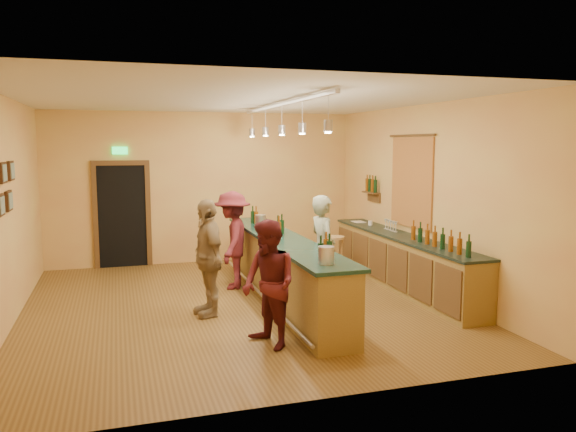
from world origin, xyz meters
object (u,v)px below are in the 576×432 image
object	(u,v)px
customer_a	(269,284)
bar_stool	(334,244)
customer_b	(208,257)
customer_c	(232,240)
tasting_bar	(282,264)
back_counter	(402,261)
bartender	(323,249)

from	to	relation	value
customer_a	bar_stool	xyz separation A→B (m)	(2.18, 3.27, -0.16)
customer_b	customer_c	xyz separation A→B (m)	(0.66, 1.46, -0.01)
customer_b	bar_stool	bearing A→B (deg)	114.60
tasting_bar	customer_b	world-z (taller)	customer_b
back_counter	bartender	bearing A→B (deg)	-165.50
back_counter	tasting_bar	distance (m)	2.27
bartender	customer_c	xyz separation A→B (m)	(-1.20, 1.33, -0.01)
back_counter	customer_a	world-z (taller)	customer_a
bar_stool	customer_a	bearing A→B (deg)	-123.69
tasting_bar	customer_c	bearing A→B (deg)	118.55
customer_b	bar_stool	distance (m)	3.20
tasting_bar	customer_a	distance (m)	2.08
back_counter	customer_c	xyz separation A→B (m)	(-2.85, 0.90, 0.37)
customer_b	bar_stool	world-z (taller)	customer_b
customer_b	customer_a	bearing A→B (deg)	10.39
back_counter	customer_c	bearing A→B (deg)	162.46
back_counter	customer_b	world-z (taller)	customer_b
customer_a	customer_b	size ratio (longest dim) A/B	0.92
back_counter	bar_stool	distance (m)	1.43
customer_c	bar_stool	distance (m)	2.05
bartender	customer_c	size ratio (longest dim) A/B	1.01
tasting_bar	bartender	bearing A→B (deg)	-22.00
bar_stool	back_counter	bearing A→B (deg)	-54.55
back_counter	customer_b	bearing A→B (deg)	-171.01
bartender	bar_stool	world-z (taller)	bartender
customer_c	bar_stool	world-z (taller)	customer_c
customer_c	back_counter	bearing A→B (deg)	90.98
customer_a	customer_b	distance (m)	1.64
back_counter	customer_b	xyz separation A→B (m)	(-3.51, -0.56, 0.38)
bartender	customer_b	xyz separation A→B (m)	(-1.86, -0.13, 0.00)
tasting_bar	bartender	distance (m)	0.71
customer_b	tasting_bar	bearing A→B (deg)	98.81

